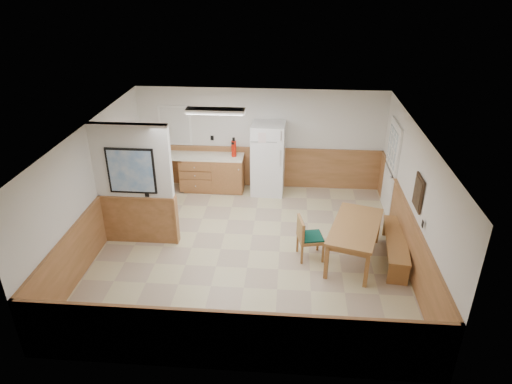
# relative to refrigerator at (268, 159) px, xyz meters

# --- Properties ---
(ground) EXTENTS (6.00, 6.00, 0.00)m
(ground) POSITION_rel_refrigerator_xyz_m (-0.21, -2.63, -0.88)
(ground) COLOR tan
(ground) RESTS_ON ground
(ceiling) EXTENTS (6.00, 6.00, 0.02)m
(ceiling) POSITION_rel_refrigerator_xyz_m (-0.21, -2.63, 1.62)
(ceiling) COLOR silver
(ceiling) RESTS_ON back_wall
(back_wall) EXTENTS (6.00, 0.02, 2.50)m
(back_wall) POSITION_rel_refrigerator_xyz_m (-0.21, 0.37, 0.37)
(back_wall) COLOR silver
(back_wall) RESTS_ON ground
(right_wall) EXTENTS (0.02, 6.00, 2.50)m
(right_wall) POSITION_rel_refrigerator_xyz_m (2.79, -2.63, 0.37)
(right_wall) COLOR silver
(right_wall) RESTS_ON ground
(left_wall) EXTENTS (0.02, 6.00, 2.50)m
(left_wall) POSITION_rel_refrigerator_xyz_m (-3.21, -2.63, 0.37)
(left_wall) COLOR silver
(left_wall) RESTS_ON ground
(wainscot_back) EXTENTS (6.00, 0.04, 1.00)m
(wainscot_back) POSITION_rel_refrigerator_xyz_m (-0.21, 0.35, -0.38)
(wainscot_back) COLOR #AA6F44
(wainscot_back) RESTS_ON ground
(wainscot_right) EXTENTS (0.04, 6.00, 1.00)m
(wainscot_right) POSITION_rel_refrigerator_xyz_m (2.77, -2.63, -0.38)
(wainscot_right) COLOR #AA6F44
(wainscot_right) RESTS_ON ground
(wainscot_left) EXTENTS (0.04, 6.00, 1.00)m
(wainscot_left) POSITION_rel_refrigerator_xyz_m (-3.19, -2.63, -0.38)
(wainscot_left) COLOR #AA6F44
(wainscot_left) RESTS_ON ground
(partition_wall) EXTENTS (1.50, 0.20, 2.50)m
(partition_wall) POSITION_rel_refrigerator_xyz_m (-2.46, -2.43, 0.35)
(partition_wall) COLOR silver
(partition_wall) RESTS_ON ground
(kitchen_counter) EXTENTS (2.20, 0.61, 1.00)m
(kitchen_counter) POSITION_rel_refrigerator_xyz_m (-1.41, 0.05, -0.42)
(kitchen_counter) COLOR #9F5E38
(kitchen_counter) RESTS_ON ground
(exterior_door) EXTENTS (0.07, 1.02, 2.15)m
(exterior_door) POSITION_rel_refrigerator_xyz_m (2.76, -0.73, 0.17)
(exterior_door) COLOR white
(exterior_door) RESTS_ON ground
(kitchen_window) EXTENTS (0.80, 0.04, 1.00)m
(kitchen_window) POSITION_rel_refrigerator_xyz_m (-2.31, 0.35, 0.67)
(kitchen_window) COLOR white
(kitchen_window) RESTS_ON back_wall
(wall_painting) EXTENTS (0.04, 0.50, 0.60)m
(wall_painting) POSITION_rel_refrigerator_xyz_m (2.76, -2.93, 0.67)
(wall_painting) COLOR #312113
(wall_painting) RESTS_ON right_wall
(fluorescent_fixture) EXTENTS (1.20, 0.30, 0.09)m
(fluorescent_fixture) POSITION_rel_refrigerator_xyz_m (-1.01, -1.33, 1.56)
(fluorescent_fixture) COLOR white
(fluorescent_fixture) RESTS_ON ceiling
(refrigerator) EXTENTS (0.81, 0.74, 1.76)m
(refrigerator) POSITION_rel_refrigerator_xyz_m (0.00, 0.00, 0.00)
(refrigerator) COLOR white
(refrigerator) RESTS_ON ground
(dining_table) EXTENTS (1.25, 1.82, 0.75)m
(dining_table) POSITION_rel_refrigerator_xyz_m (1.79, -2.76, -0.23)
(dining_table) COLOR #AA6C3E
(dining_table) RESTS_ON ground
(dining_bench) EXTENTS (0.59, 1.78, 0.45)m
(dining_bench) POSITION_rel_refrigerator_xyz_m (2.59, -2.67, -0.53)
(dining_bench) COLOR #AA6C3E
(dining_bench) RESTS_ON ground
(dining_chair) EXTENTS (0.73, 0.56, 0.85)m
(dining_chair) POSITION_rel_refrigerator_xyz_m (0.88, -2.77, -0.39)
(dining_chair) COLOR #AA6C3E
(dining_chair) RESTS_ON ground
(fire_extinguisher) EXTENTS (0.15, 0.15, 0.48)m
(fire_extinguisher) POSITION_rel_refrigerator_xyz_m (-0.83, 0.07, 0.23)
(fire_extinguisher) COLOR red
(fire_extinguisher) RESTS_ON kitchen_counter
(soap_bottle) EXTENTS (0.08, 0.08, 0.20)m
(soap_bottle) POSITION_rel_refrigerator_xyz_m (-2.44, 0.04, 0.12)
(soap_bottle) COLOR green
(soap_bottle) RESTS_ON kitchen_counter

